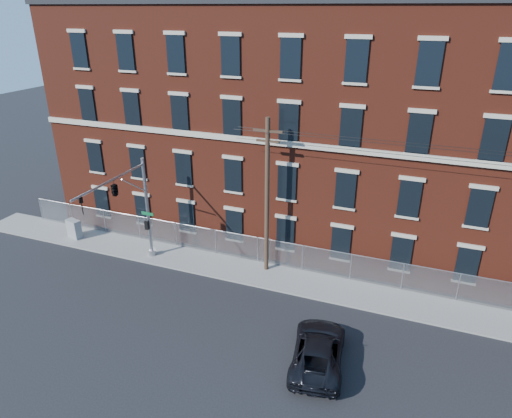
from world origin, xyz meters
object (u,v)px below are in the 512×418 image
object	(u,v)px
pickup_truck	(318,350)
traffic_signal_mast	(123,196)
utility_pole_near	(267,195)
utility_cabinet	(74,229)

from	to	relation	value
pickup_truck	traffic_signal_mast	bearing A→B (deg)	-23.81
utility_pole_near	pickup_truck	world-z (taller)	utility_pole_near
traffic_signal_mast	utility_pole_near	size ratio (longest dim) A/B	0.70
utility_pole_near	pickup_truck	distance (m)	9.92
traffic_signal_mast	pickup_truck	size ratio (longest dim) A/B	1.35
traffic_signal_mast	pickup_truck	xyz separation A→B (m)	(13.20, -3.65, -4.67)
utility_pole_near	pickup_truck	bearing A→B (deg)	-53.66
utility_pole_near	utility_cabinet	distance (m)	15.51
utility_pole_near	utility_cabinet	xyz separation A→B (m)	(-14.82, -0.89, -4.52)
utility_cabinet	pickup_truck	bearing A→B (deg)	-2.73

